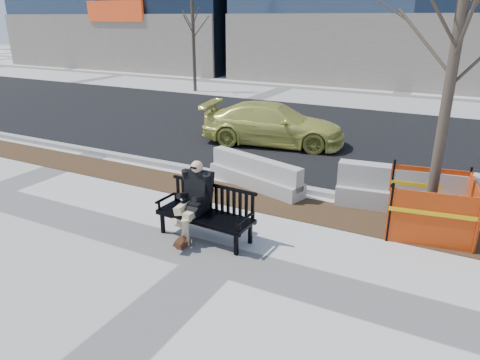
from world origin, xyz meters
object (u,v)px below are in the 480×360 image
object	(u,v)px
jersey_barrier_right	(415,211)
bench	(206,238)
jersey_barrier_left	(255,187)
seated_man	(196,233)
sedan	(273,144)
tree_fence	(426,230)

from	to	relation	value
jersey_barrier_right	bench	bearing A→B (deg)	-144.29
bench	jersey_barrier_left	xyz separation A→B (m)	(-0.32, 2.75, 0.00)
seated_man	bench	bearing A→B (deg)	-11.17
sedan	jersey_barrier_left	xyz separation A→B (m)	(1.16, -3.68, 0.00)
jersey_barrier_right	jersey_barrier_left	bearing A→B (deg)	177.37
seated_man	jersey_barrier_left	world-z (taller)	seated_man
bench	tree_fence	size ratio (longest dim) A/B	0.33
bench	jersey_barrier_left	world-z (taller)	bench
bench	tree_fence	distance (m)	4.20
seated_man	jersey_barrier_right	world-z (taller)	seated_man
tree_fence	jersey_barrier_left	world-z (taller)	tree_fence
jersey_barrier_left	seated_man	bearing A→B (deg)	-71.94
seated_man	tree_fence	distance (m)	4.38
sedan	jersey_barrier_right	world-z (taller)	sedan
tree_fence	sedan	bearing A→B (deg)	140.23
jersey_barrier_left	jersey_barrier_right	distance (m)	3.59
sedan	jersey_barrier_left	world-z (taller)	sedan
seated_man	jersey_barrier_left	xyz separation A→B (m)	(-0.07, 2.69, 0.00)
seated_man	tree_fence	bearing A→B (deg)	32.75
bench	seated_man	bearing A→B (deg)	168.83
jersey_barrier_right	tree_fence	bearing A→B (deg)	-77.22
jersey_barrier_left	sedan	bearing A→B (deg)	124.17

